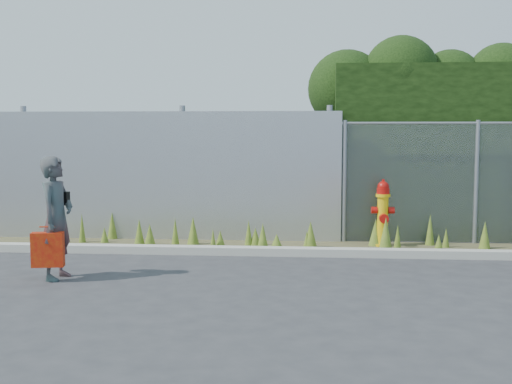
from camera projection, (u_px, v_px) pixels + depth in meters
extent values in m
plane|color=#333336|center=(271.00, 284.00, 7.90)|extent=(80.00, 80.00, 0.00)
cube|color=#ACAA9C|center=(278.00, 251.00, 9.68)|extent=(16.00, 0.22, 0.12)
cube|color=#4D472C|center=(280.00, 248.00, 10.28)|extent=(16.00, 1.20, 0.01)
cone|color=#4F6B20|center=(104.00, 236.00, 10.67)|extent=(0.14, 0.14, 0.27)
cone|color=#4F6B20|center=(112.00, 226.00, 11.04)|extent=(0.18, 0.18, 0.47)
cone|color=#4F6B20|center=(439.00, 243.00, 10.03)|extent=(0.14, 0.14, 0.25)
cone|color=#4F6B20|center=(398.00, 238.00, 10.11)|extent=(0.12, 0.12, 0.39)
cone|color=#4F6B20|center=(376.00, 233.00, 10.39)|extent=(0.23, 0.23, 0.44)
cone|color=#4F6B20|center=(307.00, 240.00, 10.19)|extent=(0.12, 0.12, 0.28)
cone|color=#4F6B20|center=(139.00, 233.00, 10.42)|extent=(0.18, 0.18, 0.44)
cone|color=#4F6B20|center=(150.00, 235.00, 10.37)|extent=(0.19, 0.19, 0.37)
cone|color=#4F6B20|center=(193.00, 232.00, 10.49)|extent=(0.20, 0.20, 0.46)
cone|color=#4F6B20|center=(54.00, 234.00, 10.66)|extent=(0.12, 0.12, 0.32)
cone|color=#4F6B20|center=(277.00, 243.00, 9.96)|extent=(0.23, 0.23, 0.27)
cone|color=#4F6B20|center=(220.00, 240.00, 10.17)|extent=(0.18, 0.18, 0.29)
cone|color=#4F6B20|center=(255.00, 237.00, 10.40)|extent=(0.19, 0.19, 0.30)
cone|color=#4F6B20|center=(386.00, 235.00, 9.91)|extent=(0.22, 0.22, 0.54)
cone|color=#4F6B20|center=(193.00, 232.00, 10.30)|extent=(0.16, 0.16, 0.49)
cone|color=#4F6B20|center=(175.00, 233.00, 10.32)|extent=(0.14, 0.14, 0.47)
cone|color=#4F6B20|center=(446.00, 239.00, 10.23)|extent=(0.12, 0.12, 0.32)
cone|color=#4F6B20|center=(485.00, 236.00, 10.11)|extent=(0.18, 0.18, 0.44)
cone|color=#4F6B20|center=(82.00, 229.00, 10.67)|extent=(0.12, 0.12, 0.50)
cone|color=#4F6B20|center=(430.00, 230.00, 10.42)|extent=(0.15, 0.15, 0.52)
cone|color=#4F6B20|center=(263.00, 238.00, 9.97)|extent=(0.20, 0.20, 0.44)
cone|color=#4F6B20|center=(249.00, 234.00, 10.39)|extent=(0.14, 0.14, 0.42)
cone|color=#4F6B20|center=(213.00, 240.00, 10.07)|extent=(0.10, 0.10, 0.34)
cone|color=#4F6B20|center=(310.00, 235.00, 10.21)|extent=(0.22, 0.22, 0.43)
cube|color=#ACADB3|center=(93.00, 176.00, 11.03)|extent=(8.50, 0.08, 2.20)
cylinder|color=gray|center=(26.00, 172.00, 11.24)|extent=(0.10, 0.10, 2.30)
cylinder|color=gray|center=(183.00, 173.00, 11.02)|extent=(0.10, 0.10, 2.30)
cylinder|color=gray|center=(329.00, 174.00, 10.82)|extent=(0.10, 0.10, 2.30)
cylinder|color=gray|center=(344.00, 182.00, 10.69)|extent=(0.07, 0.07, 2.05)
cylinder|color=gray|center=(476.00, 183.00, 10.52)|extent=(0.07, 0.07, 2.05)
sphere|color=black|center=(347.00, 89.00, 11.55)|extent=(1.40, 1.40, 1.40)
sphere|color=black|center=(401.00, 73.00, 11.25)|extent=(1.30, 1.30, 1.30)
sphere|color=black|center=(450.00, 82.00, 11.39)|extent=(1.16, 1.16, 1.16)
sphere|color=black|center=(501.00, 77.00, 11.18)|extent=(1.18, 1.18, 1.18)
cylinder|color=yellow|center=(382.00, 245.00, 10.37)|extent=(0.27, 0.27, 0.06)
cylinder|color=yellow|center=(383.00, 222.00, 10.33)|extent=(0.17, 0.17, 0.82)
cylinder|color=yellow|center=(383.00, 195.00, 10.29)|extent=(0.23, 0.23, 0.05)
cylinder|color=#B20F0A|center=(383.00, 191.00, 10.28)|extent=(0.20, 0.20, 0.10)
sphere|color=#B20F0A|center=(383.00, 187.00, 10.28)|extent=(0.18, 0.18, 0.18)
cylinder|color=#B20F0A|center=(383.00, 181.00, 10.27)|extent=(0.05, 0.05, 0.05)
cylinder|color=#B20F0A|center=(374.00, 210.00, 10.33)|extent=(0.10, 0.11, 0.11)
cylinder|color=#B20F0A|center=(391.00, 210.00, 10.30)|extent=(0.10, 0.11, 0.11)
cylinder|color=#B20F0A|center=(384.00, 219.00, 10.19)|extent=(0.15, 0.12, 0.15)
imported|color=#106563|center=(57.00, 218.00, 8.11)|extent=(0.45, 0.61, 1.56)
cube|color=#B20D0A|center=(48.00, 250.00, 7.96)|extent=(0.39, 0.14, 0.43)
cylinder|color=#B20D0A|center=(47.00, 227.00, 7.93)|extent=(0.18, 0.02, 0.02)
cube|color=black|center=(60.00, 198.00, 8.28)|extent=(0.23, 0.10, 0.17)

